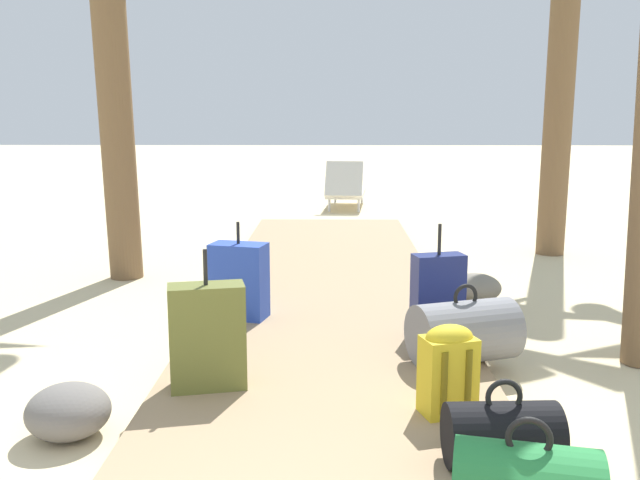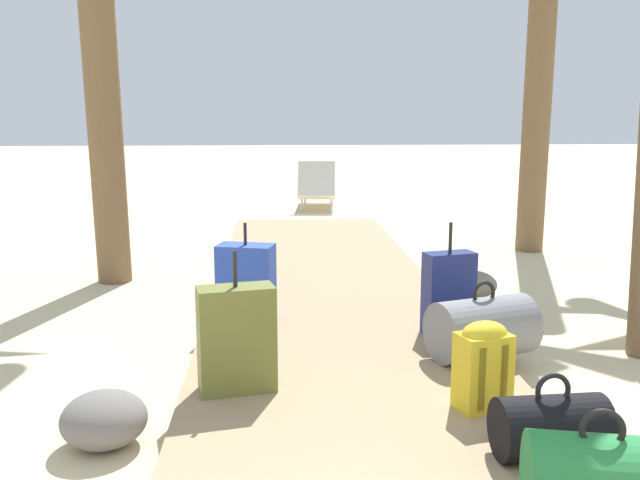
% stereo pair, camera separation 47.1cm
% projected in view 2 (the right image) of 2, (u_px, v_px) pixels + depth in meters
% --- Properties ---
extents(ground_plane, '(60.00, 60.00, 0.00)m').
position_uv_depth(ground_plane, '(345.00, 360.00, 4.66)').
color(ground_plane, beige).
extents(boardwalk, '(1.97, 9.40, 0.08)m').
position_uv_depth(boardwalk, '(333.00, 314.00, 5.57)').
color(boardwalk, tan).
rests_on(boardwalk, ground).
extents(duffel_bag_grey, '(0.73, 0.58, 0.50)m').
position_uv_depth(duffel_bag_grey, '(482.00, 328.00, 4.43)').
color(duffel_bag_grey, slate).
rests_on(duffel_bag_grey, boardwalk).
extents(backpack_yellow, '(0.31, 0.26, 0.47)m').
position_uv_depth(backpack_yellow, '(483.00, 363.00, 3.66)').
color(backpack_yellow, gold).
rests_on(backpack_yellow, boardwalk).
extents(duffel_bag_black, '(0.50, 0.32, 0.40)m').
position_uv_depth(duffel_bag_black, '(551.00, 427.00, 3.15)').
color(duffel_bag_black, black).
rests_on(duffel_bag_black, boardwalk).
extents(suitcase_navy, '(0.38, 0.25, 0.79)m').
position_uv_depth(suitcase_navy, '(449.00, 292.00, 4.94)').
color(suitcase_navy, navy).
rests_on(suitcase_navy, boardwalk).
extents(suitcase_blue, '(0.46, 0.33, 0.73)m').
position_uv_depth(suitcase_blue, '(246.00, 282.00, 5.24)').
color(suitcase_blue, '#2847B7').
rests_on(suitcase_blue, boardwalk).
extents(suitcase_olive, '(0.45, 0.29, 0.80)m').
position_uv_depth(suitcase_olive, '(237.00, 339.00, 3.89)').
color(suitcase_olive, olive).
rests_on(suitcase_olive, boardwalk).
extents(lounge_chair, '(0.73, 1.55, 0.82)m').
position_uv_depth(lounge_chair, '(317.00, 189.00, 11.86)').
color(lounge_chair, white).
rests_on(lounge_chair, ground).
extents(rock_left_far, '(0.46, 0.46, 0.27)m').
position_uv_depth(rock_left_far, '(104.00, 419.00, 3.44)').
color(rock_left_far, slate).
rests_on(rock_left_far, ground).
extents(rock_right_far, '(0.52, 0.49, 0.24)m').
position_uv_depth(rock_right_far, '(472.00, 284.00, 6.19)').
color(rock_right_far, gray).
rests_on(rock_right_far, ground).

